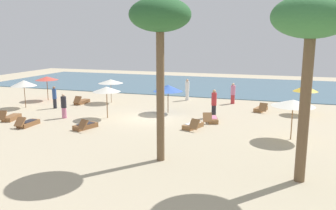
{
  "coord_description": "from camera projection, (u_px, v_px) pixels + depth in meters",
  "views": [
    {
      "loc": [
        8.43,
        -21.46,
        5.48
      ],
      "look_at": [
        1.53,
        -0.45,
        1.1
      ],
      "focal_mm": 37.21,
      "sensor_mm": 36.0,
      "label": 1
    }
  ],
  "objects": [
    {
      "name": "umbrella_1",
      "position": [
        168.0,
        88.0,
        25.03
      ],
      "size": [
        2.13,
        2.13,
        2.05
      ],
      "color": "brown",
      "rests_on": "ground_plane"
    },
    {
      "name": "lounger_3",
      "position": [
        85.0,
        126.0,
        20.91
      ],
      "size": [
        1.12,
        1.77,
        0.71
      ],
      "color": "brown",
      "rests_on": "ground_plane"
    },
    {
      "name": "lounger_5",
      "position": [
        261.0,
        109.0,
        25.86
      ],
      "size": [
        1.02,
        1.75,
        0.73
      ],
      "color": "olive",
      "rests_on": "ground_plane"
    },
    {
      "name": "lounger_4",
      "position": [
        82.0,
        102.0,
        28.76
      ],
      "size": [
        0.65,
        1.69,
        0.71
      ],
      "color": "brown",
      "rests_on": "ground_plane"
    },
    {
      "name": "lounger_1",
      "position": [
        28.0,
        123.0,
        21.57
      ],
      "size": [
        0.62,
        1.71,
        0.68
      ],
      "color": "brown",
      "rests_on": "ground_plane"
    },
    {
      "name": "person_2",
      "position": [
        64.0,
        106.0,
        23.54
      ],
      "size": [
        0.43,
        0.43,
        1.68
      ],
      "color": "#D17299",
      "rests_on": "ground_plane"
    },
    {
      "name": "person_4",
      "position": [
        233.0,
        93.0,
        28.59
      ],
      "size": [
        0.46,
        0.46,
        1.72
      ],
      "color": "#BF3338",
      "rests_on": "ground_plane"
    },
    {
      "name": "person_1",
      "position": [
        55.0,
        97.0,
        26.75
      ],
      "size": [
        0.44,
        0.44,
        1.72
      ],
      "color": "#26262D",
      "rests_on": "ground_plane"
    },
    {
      "name": "lounger_0",
      "position": [
        193.0,
        126.0,
        21.01
      ],
      "size": [
        1.12,
        1.77,
        0.72
      ],
      "color": "olive",
      "rests_on": "ground_plane"
    },
    {
      "name": "lounger_6",
      "position": [
        212.0,
        119.0,
        22.63
      ],
      "size": [
        1.05,
        1.77,
        0.71
      ],
      "color": "olive",
      "rests_on": "ground_plane"
    },
    {
      "name": "umbrella_3",
      "position": [
        306.0,
        89.0,
        24.67
      ],
      "size": [
        1.73,
        1.73,
        2.05
      ],
      "color": "brown",
      "rests_on": "ground_plane"
    },
    {
      "name": "umbrella_0",
      "position": [
        47.0,
        78.0,
        29.98
      ],
      "size": [
        1.92,
        1.92,
        2.08
      ],
      "color": "brown",
      "rests_on": "ground_plane"
    },
    {
      "name": "umbrella_2",
      "position": [
        111.0,
        81.0,
        28.91
      ],
      "size": [
        2.05,
        2.05,
        1.96
      ],
      "color": "olive",
      "rests_on": "ground_plane"
    },
    {
      "name": "umbrella_4",
      "position": [
        107.0,
        89.0,
        23.35
      ],
      "size": [
        1.87,
        1.87,
        2.16
      ],
      "color": "brown",
      "rests_on": "ground_plane"
    },
    {
      "name": "palm_1",
      "position": [
        311.0,
        23.0,
        12.26
      ],
      "size": [
        2.84,
        2.84,
        6.95
      ],
      "color": "brown",
      "rests_on": "ground_plane"
    },
    {
      "name": "person_0",
      "position": [
        214.0,
        103.0,
        23.77
      ],
      "size": [
        0.49,
        0.49,
        1.93
      ],
      "color": "#26262D",
      "rests_on": "ground_plane"
    },
    {
      "name": "lounger_2",
      "position": [
        11.0,
        117.0,
        23.14
      ],
      "size": [
        0.93,
        1.73,
        0.74
      ],
      "color": "brown",
      "rests_on": "ground_plane"
    },
    {
      "name": "ground_plane",
      "position": [
        149.0,
        118.0,
        23.65
      ],
      "size": [
        60.0,
        60.0,
        0.0
      ],
      "primitive_type": "plane",
      "color": "#BCAD8E"
    },
    {
      "name": "person_3",
      "position": [
        187.0,
        90.0,
        30.12
      ],
      "size": [
        0.49,
        0.49,
        1.86
      ],
      "color": "white",
      "rests_on": "ground_plane"
    },
    {
      "name": "umbrella_5",
      "position": [
        293.0,
        103.0,
        18.4
      ],
      "size": [
        2.27,
        2.27,
        2.18
      ],
      "color": "olive",
      "rests_on": "ground_plane"
    },
    {
      "name": "palm_0",
      "position": [
        160.0,
        20.0,
        14.5
      ],
      "size": [
        2.61,
        2.61,
        7.08
      ],
      "color": "brown",
      "rests_on": "ground_plane"
    },
    {
      "name": "ocean_water",
      "position": [
        203.0,
        85.0,
        39.48
      ],
      "size": [
        48.0,
        16.0,
        0.06
      ],
      "primitive_type": "cube",
      "color": "#476B7F",
      "rests_on": "ground_plane"
    },
    {
      "name": "umbrella_6",
      "position": [
        24.0,
        83.0,
        26.81
      ],
      "size": [
        1.92,
        1.92,
        2.15
      ],
      "color": "brown",
      "rests_on": "ground_plane"
    }
  ]
}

